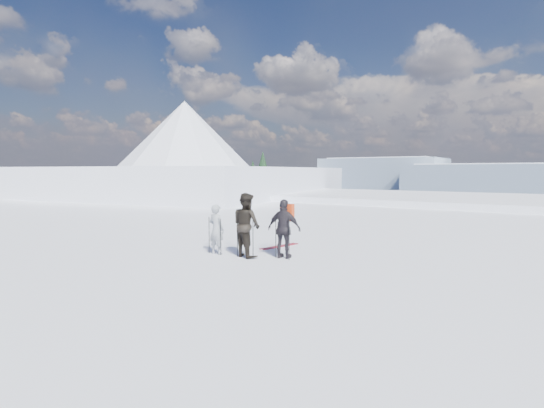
{
  "coord_description": "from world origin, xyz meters",
  "views": [
    {
      "loc": [
        5.74,
        -8.36,
        2.69
      ],
      "look_at": [
        -1.88,
        3.0,
        1.6
      ],
      "focal_mm": 28.0,
      "sensor_mm": 36.0,
      "label": 1
    }
  ],
  "objects_px": {
    "skier_dark": "(246,225)",
    "skis_loose": "(279,246)",
    "skier_pack": "(284,229)",
    "skier_grey": "(216,229)"
  },
  "relations": [
    {
      "from": "skier_grey",
      "to": "skier_dark",
      "type": "height_order",
      "value": "skier_dark"
    },
    {
      "from": "skier_dark",
      "to": "skier_pack",
      "type": "height_order",
      "value": "skier_dark"
    },
    {
      "from": "skier_dark",
      "to": "skis_loose",
      "type": "distance_m",
      "value": 2.26
    },
    {
      "from": "skier_grey",
      "to": "skier_dark",
      "type": "relative_size",
      "value": 0.8
    },
    {
      "from": "skier_grey",
      "to": "skis_loose",
      "type": "height_order",
      "value": "skier_grey"
    },
    {
      "from": "skier_pack",
      "to": "skier_dark",
      "type": "bearing_deg",
      "value": 14.03
    },
    {
      "from": "skier_grey",
      "to": "skis_loose",
      "type": "distance_m",
      "value": 2.55
    },
    {
      "from": "skier_grey",
      "to": "skier_pack",
      "type": "distance_m",
      "value": 2.26
    },
    {
      "from": "skier_dark",
      "to": "skis_loose",
      "type": "height_order",
      "value": "skier_dark"
    },
    {
      "from": "skier_dark",
      "to": "skier_pack",
      "type": "relative_size",
      "value": 1.1
    }
  ]
}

